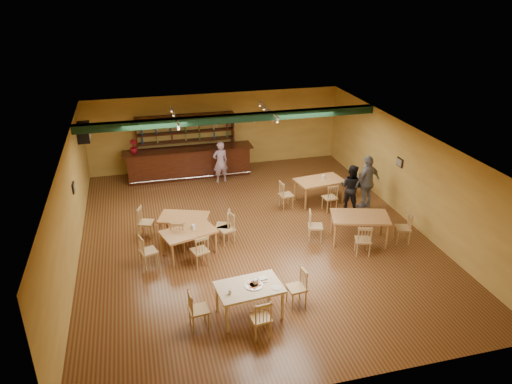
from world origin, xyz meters
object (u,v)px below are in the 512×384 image
object	(u,v)px
dining_table_d	(359,228)
near_table	(249,301)
dining_table_b	(319,191)
dining_table_a	(185,227)
patron_right_a	(351,187)
bar_counter	(189,163)
dining_table_c	(189,242)
patron_bar	(220,162)

from	to	relation	value
dining_table_d	near_table	bearing A→B (deg)	-130.55
dining_table_b	dining_table_d	distance (m)	2.85
dining_table_d	dining_table_a	bearing A→B (deg)	-179.74
dining_table_a	patron_right_a	bearing A→B (deg)	25.35
bar_counter	near_table	world-z (taller)	bar_counter
bar_counter	dining_table_d	size ratio (longest dim) A/B	2.99
dining_table_a	patron_right_a	size ratio (longest dim) A/B	0.91
dining_table_d	patron_right_a	world-z (taller)	patron_right_a
dining_table_c	dining_table_d	size ratio (longest dim) A/B	0.89
dining_table_d	near_table	size ratio (longest dim) A/B	1.12
dining_table_c	near_table	xyz separation A→B (m)	(0.99, -3.02, 0.03)
dining_table_a	dining_table_c	xyz separation A→B (m)	(0.01, -0.95, 0.01)
patron_bar	patron_right_a	xyz separation A→B (m)	(3.75, -3.34, -0.01)
bar_counter	dining_table_c	size ratio (longest dim) A/B	3.37
near_table	patron_bar	size ratio (longest dim) A/B	0.93
dining_table_c	near_table	bearing A→B (deg)	-89.06
dining_table_a	dining_table_d	size ratio (longest dim) A/B	0.86
dining_table_d	patron_right_a	size ratio (longest dim) A/B	1.05
near_table	patron_right_a	xyz separation A→B (m)	(4.58, 4.56, 0.39)
dining_table_a	patron_right_a	distance (m)	5.63
bar_counter	dining_table_d	world-z (taller)	bar_counter
bar_counter	patron_bar	size ratio (longest dim) A/B	3.10
bar_counter	patron_bar	distance (m)	1.37
dining_table_d	dining_table_c	bearing A→B (deg)	-169.17
dining_table_b	patron_right_a	xyz separation A→B (m)	(0.80, -0.80, 0.38)
bar_counter	patron_right_a	distance (m)	6.38
dining_table_b	patron_bar	distance (m)	3.92
patron_right_a	dining_table_d	bearing A→B (deg)	121.90
bar_counter	near_table	xyz separation A→B (m)	(0.25, -8.73, -0.17)
bar_counter	dining_table_d	distance (m)	7.49
patron_bar	dining_table_c	bearing A→B (deg)	60.12
dining_table_b	dining_table_c	xyz separation A→B (m)	(-4.77, -2.34, -0.04)
patron_right_a	patron_bar	bearing A→B (deg)	8.07
near_table	dining_table_d	bearing A→B (deg)	26.88
dining_table_b	patron_right_a	size ratio (longest dim) A/B	1.03
patron_right_a	dining_table_c	bearing A→B (deg)	65.21
bar_counter	dining_table_c	bearing A→B (deg)	-97.40
bar_counter	patron_right_a	world-z (taller)	patron_right_a
dining_table_c	bar_counter	bearing A→B (deg)	65.39
dining_table_b	dining_table_d	size ratio (longest dim) A/B	0.97
dining_table_b	dining_table_a	bearing A→B (deg)	-171.62
near_table	patron_right_a	world-z (taller)	patron_right_a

